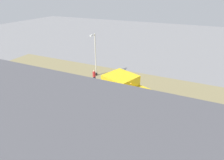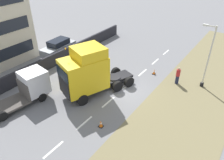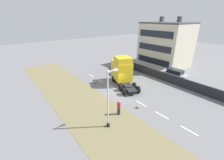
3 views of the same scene
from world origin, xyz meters
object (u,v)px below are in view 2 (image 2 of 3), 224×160
(lorry_cab, at_px, (87,72))
(flatbed_truck, at_px, (29,86))
(parked_car, at_px, (59,48))
(lamp_post, at_px, (207,61))
(traffic_cone_trailing, at_px, (154,72))
(traffic_cone_lead, at_px, (101,124))
(pedestrian, at_px, (178,76))

(lorry_cab, distance_m, flatbed_truck, 5.13)
(parked_car, bearing_deg, lamp_post, -172.86)
(lorry_cab, xyz_separation_m, flatbed_truck, (3.63, 3.50, -0.93))
(lorry_cab, relative_size, lamp_post, 1.19)
(lamp_post, bearing_deg, traffic_cone_trailing, 6.67)
(traffic_cone_trailing, bearing_deg, lorry_cab, 63.48)
(flatbed_truck, bearing_deg, parked_car, 130.67)
(flatbed_truck, xyz_separation_m, traffic_cone_lead, (-7.21, -0.77, -1.12))
(lorry_cab, height_order, traffic_cone_trailing, lorry_cab)
(traffic_cone_lead, bearing_deg, flatbed_truck, 6.13)
(lamp_post, height_order, traffic_cone_lead, lamp_post)
(parked_car, distance_m, lamp_post, 17.08)
(traffic_cone_lead, bearing_deg, lorry_cab, -37.35)
(flatbed_truck, distance_m, traffic_cone_lead, 7.34)
(parked_car, bearing_deg, traffic_cone_lead, 146.39)
(flatbed_truck, bearing_deg, pedestrian, 54.81)
(pedestrian, bearing_deg, flatbed_truck, 45.71)
(pedestrian, distance_m, traffic_cone_trailing, 2.77)
(lamp_post, bearing_deg, pedestrian, 24.17)
(lamp_post, height_order, pedestrian, lamp_post)
(parked_car, distance_m, pedestrian, 14.74)
(lorry_cab, xyz_separation_m, traffic_cone_trailing, (-3.42, -6.85, -2.04))
(pedestrian, bearing_deg, traffic_cone_lead, 74.71)
(lorry_cab, xyz_separation_m, pedestrian, (-6.09, -6.46, -1.43))
(pedestrian, bearing_deg, traffic_cone_trailing, -8.35)
(flatbed_truck, relative_size, pedestrian, 3.35)
(lorry_cab, relative_size, traffic_cone_trailing, 12.49)
(traffic_cone_trailing, bearing_deg, parked_car, 11.46)
(lamp_post, distance_m, traffic_cone_lead, 11.43)
(lamp_post, bearing_deg, traffic_cone_lead, 65.45)
(lorry_cab, height_order, parked_car, lorry_cab)
(lorry_cab, distance_m, parked_car, 9.70)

